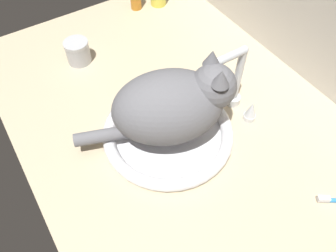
% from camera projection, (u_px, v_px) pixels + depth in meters
% --- Properties ---
extents(countertop, '(1.19, 0.79, 0.03)m').
position_uv_depth(countertop, '(177.00, 121.00, 0.91)').
color(countertop, '#CCB793').
rests_on(countertop, ground).
extents(backsplash_wall, '(1.19, 0.02, 0.33)m').
position_uv_depth(backsplash_wall, '(302.00, 24.00, 0.92)').
color(backsplash_wall, beige).
rests_on(backsplash_wall, ground).
extents(sink_basin, '(0.33, 0.33, 0.03)m').
position_uv_depth(sink_basin, '(168.00, 132.00, 0.85)').
color(sink_basin, white).
rests_on(sink_basin, countertop).
extents(faucet, '(0.17, 0.11, 0.19)m').
position_uv_depth(faucet, '(234.00, 84.00, 0.87)').
color(faucet, silver).
rests_on(faucet, countertop).
extents(cat, '(0.26, 0.37, 0.20)m').
position_uv_depth(cat, '(176.00, 104.00, 0.77)').
color(cat, slate).
rests_on(cat, sink_basin).
extents(metal_jar, '(0.07, 0.07, 0.07)m').
position_uv_depth(metal_jar, '(78.00, 52.00, 1.00)').
color(metal_jar, '#B2B5BA').
rests_on(metal_jar, countertop).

